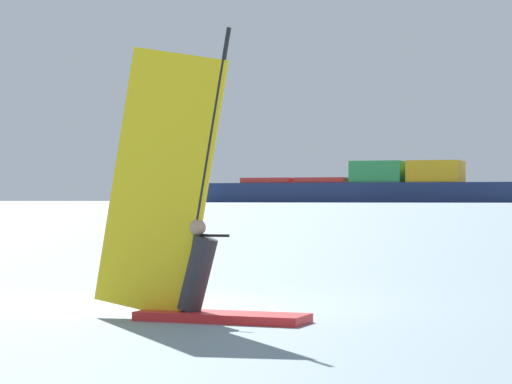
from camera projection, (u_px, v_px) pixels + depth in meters
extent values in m
plane|color=gray|center=(140.00, 303.00, 17.71)|extent=(4000.00, 4000.00, 0.00)
cube|color=red|center=(222.00, 317.00, 15.07)|extent=(2.39, 1.28, 0.12)
cylinder|color=black|center=(206.00, 170.00, 15.16)|extent=(0.71, 0.25, 3.76)
cube|color=yellow|center=(160.00, 182.00, 15.40)|extent=(1.92, 0.56, 3.68)
cylinder|color=black|center=(181.00, 235.00, 15.29)|extent=(1.35, 0.40, 0.04)
cylinder|color=#2D2D33|center=(198.00, 274.00, 15.20)|extent=(0.63, 0.46, 1.04)
sphere|color=tan|center=(198.00, 227.00, 15.20)|extent=(0.22, 0.22, 0.22)
cube|color=navy|center=(387.00, 193.00, 557.69)|extent=(179.70, 66.49, 9.58)
cube|color=gold|center=(436.00, 172.00, 550.53)|extent=(29.87, 32.05, 10.40)
cube|color=#2D8C47|center=(380.00, 172.00, 558.93)|extent=(29.87, 32.05, 10.40)
cube|color=red|center=(325.00, 180.00, 567.30)|extent=(29.87, 32.05, 2.60)
cube|color=red|center=(272.00, 181.00, 575.70)|extent=(29.87, 32.05, 2.60)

